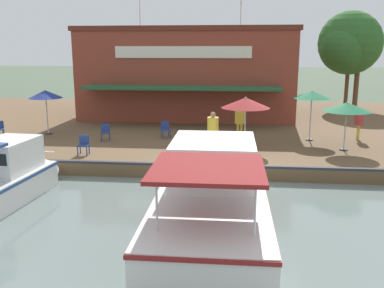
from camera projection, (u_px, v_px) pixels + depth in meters
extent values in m
plane|color=#4C5B47|center=(215.00, 182.00, 16.97)|extent=(220.00, 220.00, 0.00)
cube|color=brown|center=(224.00, 126.00, 27.58)|extent=(22.00, 56.00, 0.60)
cube|color=#2D2D33|center=(215.00, 166.00, 16.93)|extent=(0.20, 50.40, 0.10)
cube|color=brown|center=(190.00, 74.00, 29.95)|extent=(7.95, 13.83, 5.63)
cube|color=#5C271C|center=(190.00, 31.00, 29.31)|extent=(8.11, 14.10, 0.30)
cube|color=#235633|center=(181.00, 88.00, 25.33)|extent=(1.80, 11.75, 0.16)
cube|color=silver|center=(183.00, 52.00, 25.72)|extent=(0.08, 8.30, 0.70)
cylinder|color=silver|center=(241.00, 17.00, 28.76)|extent=(0.06, 0.06, 2.08)
cube|color=#4C4C56|center=(241.00, 2.00, 28.39)|extent=(0.36, 0.03, 0.24)
cylinder|color=silver|center=(140.00, 14.00, 29.41)|extent=(0.06, 0.06, 2.57)
cylinder|color=#B7B7B7|center=(345.00, 128.00, 19.46)|extent=(0.06, 0.06, 2.06)
cylinder|color=#2D2D33|center=(344.00, 150.00, 19.68)|extent=(0.36, 0.36, 0.06)
cone|color=#19663D|center=(347.00, 107.00, 19.25)|extent=(2.13, 2.13, 0.41)
cone|color=silver|center=(347.00, 107.00, 19.24)|extent=(1.32, 1.32, 0.33)
sphere|color=silver|center=(347.00, 103.00, 19.20)|extent=(0.08, 0.08, 0.08)
cylinder|color=#B7B7B7|center=(47.00, 114.00, 23.20)|extent=(0.06, 0.06, 2.24)
cylinder|color=#2D2D33|center=(48.00, 133.00, 23.44)|extent=(0.36, 0.36, 0.06)
cone|color=navy|center=(46.00, 94.00, 22.97)|extent=(1.80, 1.80, 0.42)
cone|color=yellow|center=(45.00, 94.00, 22.96)|extent=(1.12, 1.12, 0.34)
sphere|color=yellow|center=(45.00, 90.00, 22.92)|extent=(0.08, 0.08, 0.08)
cylinder|color=#B7B7B7|center=(245.00, 125.00, 19.71)|extent=(0.06, 0.06, 2.23)
cylinder|color=#2D2D33|center=(244.00, 148.00, 19.95)|extent=(0.36, 0.36, 0.06)
cone|color=maroon|center=(246.00, 103.00, 19.49)|extent=(2.22, 2.22, 0.47)
cone|color=white|center=(246.00, 102.00, 19.48)|extent=(1.38, 1.38, 0.38)
sphere|color=white|center=(246.00, 98.00, 19.43)|extent=(0.08, 0.08, 0.08)
cylinder|color=#B7B7B7|center=(311.00, 117.00, 21.57)|extent=(0.06, 0.06, 2.39)
cylinder|color=#2D2D33|center=(309.00, 140.00, 21.82)|extent=(0.36, 0.36, 0.06)
cone|color=#19663D|center=(312.00, 95.00, 21.32)|extent=(1.86, 1.86, 0.37)
cone|color=silver|center=(312.00, 94.00, 21.32)|extent=(1.15, 1.15, 0.30)
sphere|color=silver|center=(312.00, 91.00, 21.28)|extent=(0.08, 0.08, 0.08)
cube|color=navy|center=(3.00, 134.00, 22.35)|extent=(0.05, 0.05, 0.42)
cube|color=navy|center=(4.00, 132.00, 22.73)|extent=(0.05, 0.05, 0.42)
cube|color=navy|center=(87.00, 151.00, 18.58)|extent=(0.04, 0.04, 0.42)
cube|color=navy|center=(78.00, 151.00, 18.59)|extent=(0.04, 0.04, 0.42)
cube|color=navy|center=(89.00, 149.00, 18.97)|extent=(0.04, 0.04, 0.42)
cube|color=navy|center=(80.00, 149.00, 18.98)|extent=(0.04, 0.04, 0.42)
cube|color=navy|center=(83.00, 145.00, 18.73)|extent=(0.47, 0.47, 0.05)
cube|color=navy|center=(84.00, 140.00, 18.88)|extent=(0.07, 0.44, 0.40)
cube|color=navy|center=(109.00, 137.00, 21.51)|extent=(0.05, 0.05, 0.42)
cube|color=navy|center=(101.00, 138.00, 21.44)|extent=(0.05, 0.05, 0.42)
cube|color=navy|center=(110.00, 136.00, 21.89)|extent=(0.05, 0.05, 0.42)
cube|color=navy|center=(102.00, 136.00, 21.83)|extent=(0.05, 0.05, 0.42)
cube|color=navy|center=(105.00, 132.00, 21.62)|extent=(0.54, 0.54, 0.05)
cube|color=navy|center=(105.00, 127.00, 21.76)|extent=(0.16, 0.43, 0.40)
cube|color=navy|center=(170.00, 134.00, 22.26)|extent=(0.05, 0.05, 0.42)
cube|color=navy|center=(163.00, 135.00, 22.15)|extent=(0.05, 0.05, 0.42)
cube|color=navy|center=(169.00, 133.00, 22.64)|extent=(0.05, 0.05, 0.42)
cube|color=navy|center=(161.00, 133.00, 22.53)|extent=(0.05, 0.05, 0.42)
cube|color=navy|center=(166.00, 130.00, 22.35)|extent=(0.58, 0.58, 0.05)
cube|color=navy|center=(165.00, 125.00, 22.49)|extent=(0.21, 0.42, 0.40)
cylinder|color=gold|center=(241.00, 132.00, 21.74)|extent=(0.13, 0.13, 0.86)
cylinder|color=gold|center=(238.00, 132.00, 21.73)|extent=(0.13, 0.13, 0.86)
cylinder|color=gold|center=(240.00, 117.00, 21.57)|extent=(0.50, 0.50, 0.68)
sphere|color=tan|center=(240.00, 108.00, 21.47)|extent=(0.23, 0.23, 0.23)
cylinder|color=gold|center=(358.00, 133.00, 21.71)|extent=(0.13, 0.13, 0.78)
cylinder|color=gold|center=(358.00, 132.00, 21.85)|extent=(0.13, 0.13, 0.78)
cylinder|color=#B23338|center=(359.00, 119.00, 21.63)|extent=(0.46, 0.46, 0.62)
sphere|color=#9E7051|center=(360.00, 111.00, 21.54)|extent=(0.21, 0.21, 0.21)
cylinder|color=orange|center=(215.00, 142.00, 19.24)|extent=(0.13, 0.13, 0.89)
cylinder|color=orange|center=(211.00, 142.00, 19.32)|extent=(0.13, 0.13, 0.89)
cylinder|color=gold|center=(213.00, 125.00, 19.11)|extent=(0.52, 0.52, 0.70)
sphere|color=#9E7051|center=(213.00, 115.00, 19.00)|extent=(0.24, 0.24, 0.24)
cube|color=white|center=(211.00, 215.00, 11.91)|extent=(7.19, 3.12, 1.15)
ellipsoid|color=white|center=(216.00, 177.00, 15.38)|extent=(2.55, 2.93, 1.15)
cube|color=maroon|center=(211.00, 198.00, 11.80)|extent=(7.27, 3.16, 0.10)
cube|color=white|center=(213.00, 161.00, 12.87)|extent=(2.82, 2.47, 1.30)
cube|color=black|center=(211.00, 168.00, 11.49)|extent=(0.08, 2.14, 0.45)
cube|color=maroon|center=(208.00, 168.00, 9.87)|extent=(2.65, 2.62, 0.10)
cylinder|color=silver|center=(255.00, 208.00, 9.14)|extent=(0.05, 0.05, 1.25)
cylinder|color=silver|center=(157.00, 204.00, 9.34)|extent=(0.05, 0.05, 1.25)
cylinder|color=silver|center=(217.00, 152.00, 15.48)|extent=(0.06, 2.45, 0.04)
ellipsoid|color=white|center=(35.00, 171.00, 16.47)|extent=(1.85, 1.94, 0.94)
cube|color=white|center=(8.00, 155.00, 14.75)|extent=(2.26, 1.69, 1.11)
cylinder|color=silver|center=(36.00, 151.00, 16.50)|extent=(0.17, 1.52, 0.04)
cylinder|color=brown|center=(346.00, 87.00, 33.57)|extent=(0.30, 0.30, 3.18)
sphere|color=#2D6028|center=(350.00, 43.00, 32.83)|extent=(4.84, 4.84, 4.84)
sphere|color=#2D6028|center=(343.00, 49.00, 32.07)|extent=(3.39, 3.39, 3.39)
cylinder|color=brown|center=(356.00, 86.00, 33.40)|extent=(0.38, 0.38, 3.49)
sphere|color=#387033|center=(359.00, 46.00, 32.74)|extent=(3.41, 3.41, 3.41)
sphere|color=#387033|center=(355.00, 51.00, 32.20)|extent=(2.39, 2.39, 2.39)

